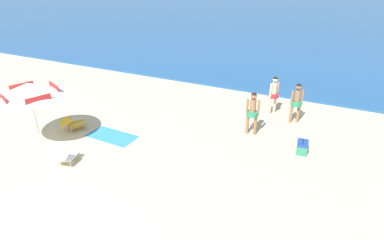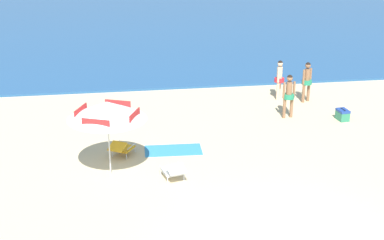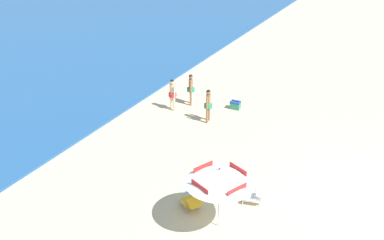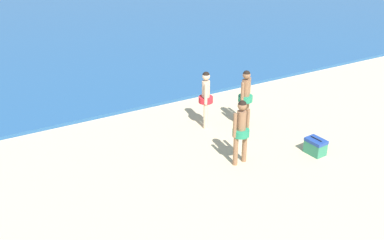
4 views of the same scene
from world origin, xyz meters
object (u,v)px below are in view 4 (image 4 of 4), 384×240
cooler_box (315,146)px  person_wading_in (246,94)px  person_standing_near_shore (206,95)px  person_standing_beside (241,128)px

cooler_box → person_wading_in: bearing=105.8°
person_wading_in → cooler_box: size_ratio=3.07×
person_standing_near_shore → cooler_box: person_standing_near_shore is taller
person_standing_near_shore → person_wading_in: (0.97, -0.48, 0.01)m
person_standing_beside → person_wading_in: bearing=52.0°
person_standing_beside → person_wading_in: (1.27, 1.63, -0.01)m
cooler_box → person_standing_near_shore: bearing=120.9°
person_standing_near_shore → person_standing_beside: 2.13m
person_wading_in → cooler_box: bearing=-74.2°
person_wading_in → cooler_box: person_wading_in is taller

